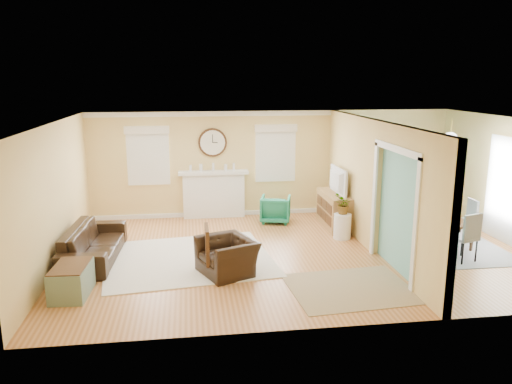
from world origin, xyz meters
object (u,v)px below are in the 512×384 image
at_px(eames_chair, 227,256).
at_px(green_chair, 275,209).
at_px(sofa, 94,243).
at_px(credenza, 334,210).
at_px(dining_table, 432,229).

relative_size(eames_chair, green_chair, 1.40).
distance_m(sofa, eames_chair, 2.66).
height_order(sofa, green_chair, sofa).
distance_m(sofa, credenza, 5.33).
bearing_deg(dining_table, green_chair, 42.52).
height_order(eames_chair, green_chair, same).
bearing_deg(green_chair, credenza, 170.42).
relative_size(green_chair, dining_table, 0.42).
bearing_deg(eames_chair, dining_table, 80.66).
height_order(eames_chair, dining_table, eames_chair).
relative_size(green_chair, credenza, 0.50).
distance_m(eames_chair, green_chair, 3.37).
xyz_separation_m(sofa, dining_table, (6.84, 0.09, -0.03)).
xyz_separation_m(green_chair, dining_table, (2.98, -1.95, -0.03)).
relative_size(sofa, dining_table, 1.35).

